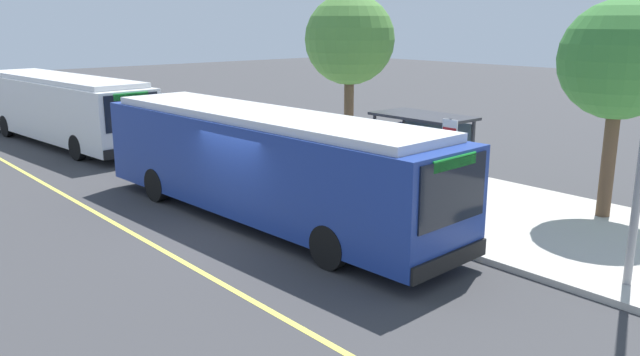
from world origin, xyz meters
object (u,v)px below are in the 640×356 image
(transit_bus_second, at_px, (63,107))
(pedestrian_commuter, at_px, (392,170))
(waiting_bench, at_px, (431,181))
(route_sign_post, at_px, (449,159))
(transit_bus_main, at_px, (263,162))

(transit_bus_second, bearing_deg, pedestrian_commuter, 12.50)
(waiting_bench, bearing_deg, pedestrian_commuter, -105.55)
(route_sign_post, relative_size, pedestrian_commuter, 1.66)
(transit_bus_main, relative_size, waiting_bench, 7.66)
(transit_bus_main, relative_size, route_sign_post, 4.38)
(waiting_bench, bearing_deg, transit_bus_second, -163.51)
(transit_bus_main, xyz_separation_m, route_sign_post, (3.99, 2.75, 0.34))
(route_sign_post, xyz_separation_m, pedestrian_commuter, (-2.54, 0.72, -0.84))
(waiting_bench, bearing_deg, transit_bus_main, -110.78)
(transit_bus_second, bearing_deg, transit_bus_main, 0.37)
(transit_bus_main, distance_m, transit_bus_second, 14.66)
(waiting_bench, relative_size, pedestrian_commuter, 0.95)
(transit_bus_main, relative_size, transit_bus_second, 1.01)
(waiting_bench, relative_size, route_sign_post, 0.57)
(waiting_bench, xyz_separation_m, pedestrian_commuter, (-0.36, -1.30, 0.48))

